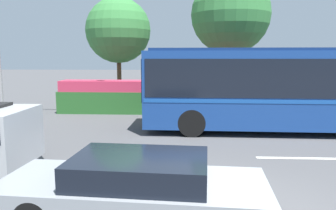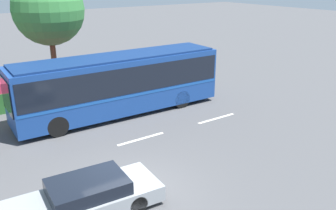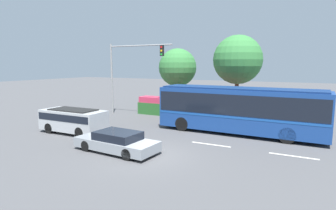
% 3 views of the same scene
% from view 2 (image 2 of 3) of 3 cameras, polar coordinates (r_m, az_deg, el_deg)
% --- Properties ---
extents(ground_plane, '(140.00, 140.00, 0.00)m').
position_cam_2_polar(ground_plane, '(12.73, -6.37, -13.60)').
color(ground_plane, '#4C4C4F').
extents(city_bus, '(11.21, 2.69, 3.18)m').
position_cam_2_polar(city_bus, '(18.94, -7.77, 3.84)').
color(city_bus, navy).
rests_on(city_bus, ground).
extents(sedan_foreground, '(4.83, 2.15, 1.13)m').
position_cam_2_polar(sedan_foreground, '(11.67, -13.06, -14.28)').
color(sedan_foreground, gray).
rests_on(sedan_foreground, ground).
extents(flowering_hedge, '(10.74, 1.33, 1.67)m').
position_cam_2_polar(flowering_hedge, '(21.52, -25.12, 1.30)').
color(flowering_hedge, '#286028').
rests_on(flowering_hedge, ground).
extents(street_tree_centre, '(4.27, 4.27, 7.28)m').
position_cam_2_polar(street_tree_centre, '(23.10, -18.65, 14.28)').
color(street_tree_centre, brown).
rests_on(street_tree_centre, ground).
extents(lane_stripe_near, '(2.40, 0.16, 0.01)m').
position_cam_2_polar(lane_stripe_near, '(18.76, 7.79, -2.16)').
color(lane_stripe_near, silver).
rests_on(lane_stripe_near, ground).
extents(lane_stripe_mid, '(2.40, 0.16, 0.01)m').
position_cam_2_polar(lane_stripe_mid, '(16.36, -4.35, -5.45)').
color(lane_stripe_mid, silver).
rests_on(lane_stripe_mid, ground).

